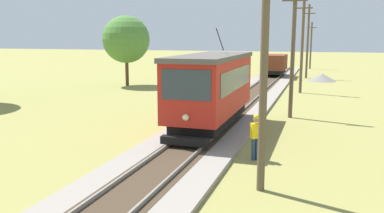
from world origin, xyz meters
The scene contains 11 objects.
red_tram centered at (0.00, 18.46, 2.19)m, with size 2.60×8.54×4.79m.
freight_car centered at (0.00, 46.83, 1.56)m, with size 2.40×5.20×2.31m.
utility_pole_near_tram centered at (3.53, 11.17, 3.95)m, with size 1.40×0.25×7.71m.
utility_pole_mid centered at (3.53, 23.22, 3.90)m, with size 1.40×0.52×7.62m.
utility_pole_far centered at (3.53, 34.23, 4.07)m, with size 1.40×0.40×7.94m.
utility_pole_distant centered at (3.53, 46.88, 4.20)m, with size 1.40×0.27×8.21m.
utility_pole_horizon centered at (3.53, 61.14, 3.48)m, with size 1.40×0.36×6.78m.
gravel_pile centered at (5.26, 44.22, 0.41)m, with size 3.04×3.04×0.82m, color gray.
track_worker centered at (2.89, 14.22, 0.98)m, with size 0.45×0.41×1.78m.
second_worker centered at (-2.90, 19.15, 0.98)m, with size 0.45×0.41×1.78m.
tree_left_far centered at (-12.65, 34.23, 4.42)m, with size 4.48×4.48×6.67m.
Camera 1 is at (5.14, -0.74, 4.68)m, focal length 37.71 mm.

